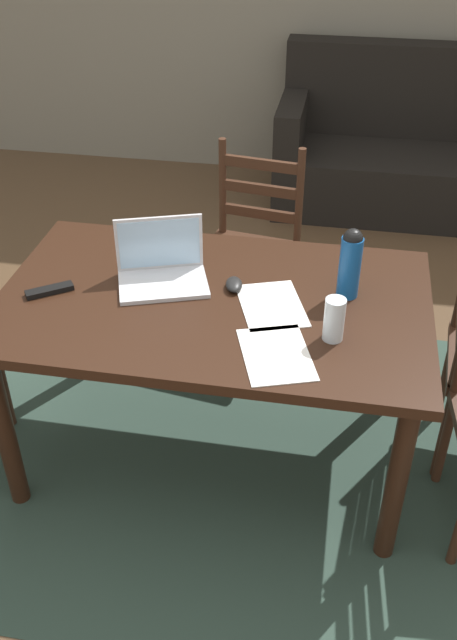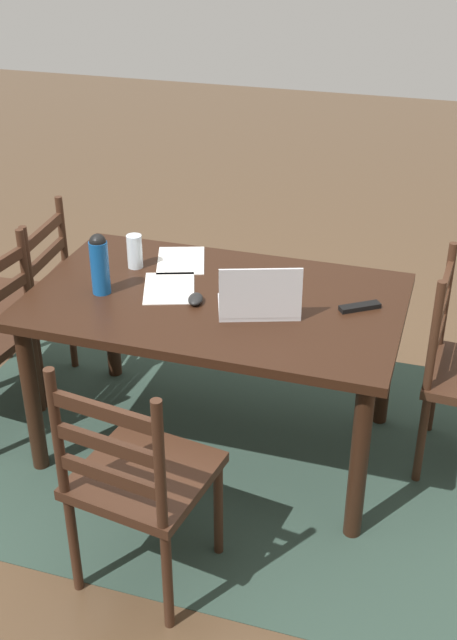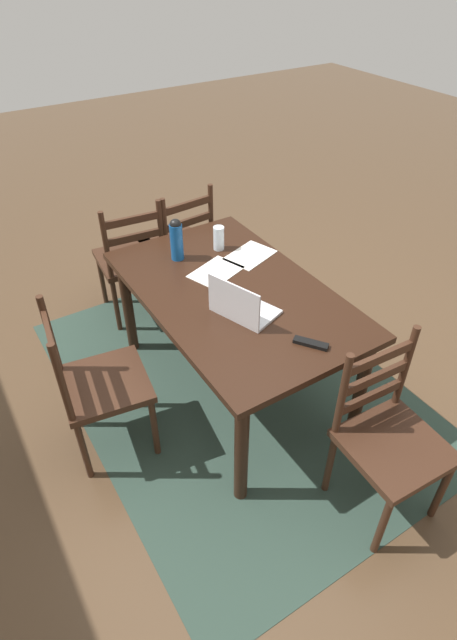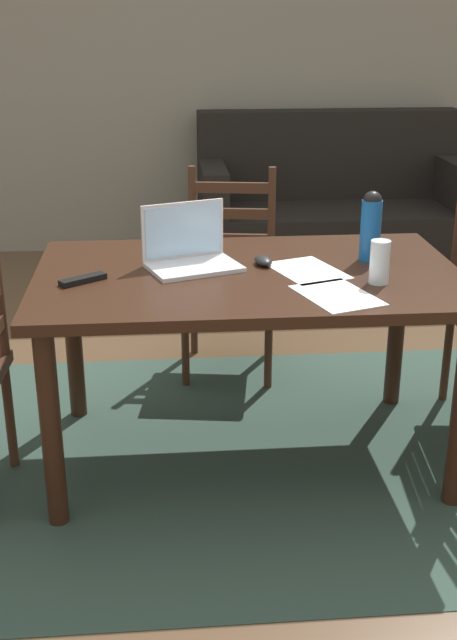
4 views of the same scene
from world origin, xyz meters
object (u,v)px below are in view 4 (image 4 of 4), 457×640
(drinking_glass, at_px, (380,262))
(tv_remote, at_px, (83,280))
(water_bottle, at_px, (371,225))
(chair_far_head, at_px, (230,276))
(computer_mouse, at_px, (263,261))
(couch, at_px, (332,210))
(dining_table, at_px, (248,296))
(laptop, at_px, (189,251))

(drinking_glass, height_order, tv_remote, drinking_glass)
(water_bottle, bearing_deg, chair_far_head, 122.00)
(water_bottle, distance_m, computer_mouse, 0.42)
(couch, height_order, drinking_glass, couch)
(dining_table, height_order, laptop, laptop)
(laptop, relative_size, water_bottle, 1.43)
(couch, xyz_separation_m, computer_mouse, (-0.79, -2.48, 0.41))
(dining_table, relative_size, computer_mouse, 15.37)
(couch, relative_size, tv_remote, 10.59)
(computer_mouse, bearing_deg, laptop, 164.86)
(computer_mouse, bearing_deg, tv_remote, -179.41)
(dining_table, relative_size, water_bottle, 5.85)
(laptop, xyz_separation_m, drinking_glass, (0.64, -0.26, 0.02))
(dining_table, height_order, computer_mouse, computer_mouse)
(couch, distance_m, computer_mouse, 2.63)
(dining_table, distance_m, water_bottle, 0.53)
(chair_far_head, height_order, tv_remote, chair_far_head)
(tv_remote, bearing_deg, drinking_glass, -130.67)
(water_bottle, height_order, computer_mouse, water_bottle)
(dining_table, height_order, water_bottle, water_bottle)
(couch, distance_m, water_bottle, 2.54)
(dining_table, height_order, tv_remote, tv_remote)
(computer_mouse, xyz_separation_m, tv_remote, (-0.65, -0.15, -0.01))
(computer_mouse, height_order, tv_remote, computer_mouse)
(water_bottle, xyz_separation_m, tv_remote, (-1.05, -0.17, -0.13))
(water_bottle, bearing_deg, tv_remote, -170.57)
(dining_table, xyz_separation_m, chair_far_head, (0.01, 0.84, -0.20))
(chair_far_head, relative_size, tv_remote, 5.59)
(chair_far_head, distance_m, tv_remote, 1.13)
(dining_table, height_order, drinking_glass, drinking_glass)
(couch, bearing_deg, dining_table, -108.56)
(laptop, xyz_separation_m, water_bottle, (0.68, 0.01, 0.08))
(couch, bearing_deg, drinking_glass, -98.89)
(chair_far_head, distance_m, drinking_glass, 1.15)
(water_bottle, xyz_separation_m, computer_mouse, (-0.40, -0.03, -0.12))
(chair_far_head, height_order, drinking_glass, chair_far_head)
(laptop, distance_m, tv_remote, 0.41)
(water_bottle, relative_size, computer_mouse, 2.63)
(laptop, xyz_separation_m, computer_mouse, (0.27, -0.01, -0.04))
(couch, xyz_separation_m, laptop, (-1.07, -2.46, 0.46))
(couch, relative_size, computer_mouse, 18.00)
(dining_table, bearing_deg, drinking_glass, -21.29)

